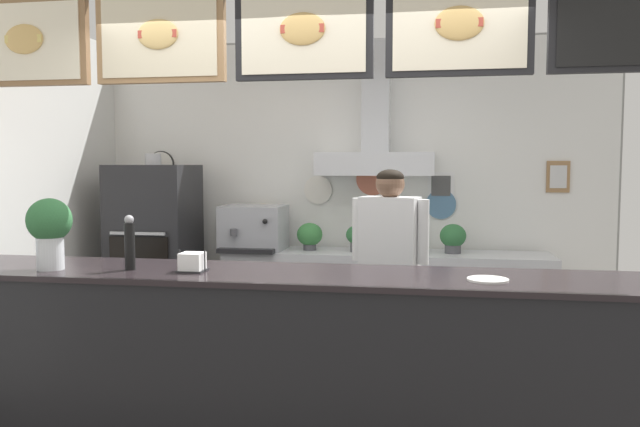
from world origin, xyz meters
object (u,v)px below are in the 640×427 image
potted_thyme (310,235)px  pepper_grinder (130,243)px  shop_worker (389,274)px  potted_sage (356,237)px  napkin_holder (192,263)px  pizza_oven (155,258)px  condiment_plate (488,280)px  espresso_machine (254,228)px  potted_rosemary (453,237)px  potted_basil (419,240)px  basil_vase (50,229)px

potted_thyme → pepper_grinder: bearing=-105.6°
shop_worker → potted_thyme: bearing=-37.7°
potted_sage → pepper_grinder: size_ratio=0.75×
napkin_holder → pepper_grinder: 0.37m
pizza_oven → condiment_plate: (2.68, -2.00, 0.26)m
potted_sage → condiment_plate: 2.32m
espresso_machine → potted_thyme: size_ratio=2.27×
napkin_holder → pepper_grinder: (-0.36, -0.01, 0.10)m
espresso_machine → potted_thyme: bearing=4.0°
potted_rosemary → espresso_machine: bearing=-178.5°
pizza_oven → shop_worker: 2.25m
pizza_oven → potted_basil: (2.31, 0.16, 0.19)m
shop_worker → potted_sage: bearing=-55.8°
potted_rosemary → condiment_plate: size_ratio=1.21×
espresso_machine → napkin_holder: (0.25, -2.13, 0.02)m
pizza_oven → potted_thyme: size_ratio=7.35×
condiment_plate → potted_sage: bearing=112.7°
napkin_holder → condiment_plate: bearing=-0.8°
espresso_machine → potted_sage: 0.92m
potted_rosemary → condiment_plate: (0.08, -2.20, 0.04)m
basil_vase → condiment_plate: (2.36, 0.05, -0.22)m
pizza_oven → potted_sage: (1.78, 0.14, 0.21)m
pizza_oven → potted_sage: pizza_oven is taller
pizza_oven → espresso_machine: bearing=9.9°
potted_basil → potted_rosemary: size_ratio=0.80×
potted_rosemary → pepper_grinder: pepper_grinder is taller
potted_basil → potted_thyme: (-0.95, 0.03, 0.02)m
napkin_holder → potted_rosemary: bearing=55.7°
pepper_grinder → condiment_plate: bearing=-0.4°
basil_vase → pizza_oven: bearing=98.9°
potted_basil → potted_thyme: size_ratio=0.83×
basil_vase → condiment_plate: size_ratio=1.93×
pizza_oven → potted_rosemary: 2.61m
pizza_oven → basil_vase: 2.13m
shop_worker → napkin_holder: (-1.00, -1.22, 0.25)m
pizza_oven → potted_basil: size_ratio=8.86×
espresso_machine → pepper_grinder: pepper_grinder is taller
potted_rosemary → potted_sage: (-0.82, -0.06, -0.00)m
potted_basil → condiment_plate: size_ratio=0.97×
shop_worker → potted_sage: shop_worker is taller
potted_basil → basil_vase: 2.99m
potted_sage → napkin_holder: bearing=-107.4°
potted_rosemary → pizza_oven: bearing=-175.6°
potted_thyme → pepper_grinder: size_ratio=0.79×
pizza_oven → shop_worker: bearing=-19.7°
napkin_holder → condiment_plate: (1.56, -0.02, -0.04)m
potted_rosemary → potted_sage: bearing=-176.1°
pepper_grinder → pizza_oven: bearing=110.9°
pizza_oven → pepper_grinder: 2.16m
shop_worker → condiment_plate: bearing=128.0°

